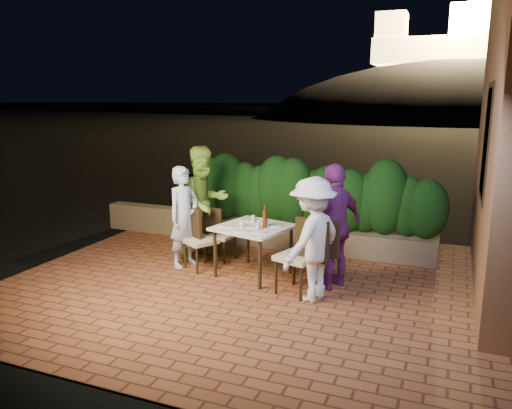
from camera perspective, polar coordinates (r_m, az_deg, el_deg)
The scene contains 31 objects.
ground at distance 6.77m, azimuth -0.95°, elevation -10.44°, with size 400.00×400.00×0.00m, color black.
terrace_floor at distance 7.22m, azimuth 0.62°, elevation -9.43°, with size 7.00×6.00×0.15m, color brown.
window_pane at distance 7.29m, azimuth 25.06°, elevation 6.46°, with size 0.08×1.00×1.40m, color black.
window_frame at distance 7.28m, azimuth 24.98°, elevation 6.47°, with size 0.06×1.15×1.55m, color black.
planter at distance 8.69m, azimuth 6.19°, elevation -3.81°, with size 4.20×0.55×0.40m, color #746649.
hedge at distance 8.51m, azimuth 6.30°, elevation 1.05°, with size 4.00×0.70×1.10m, color #10370F, non-canonical shape.
parapet at distance 9.88m, azimuth -10.78°, elevation -1.70°, with size 2.20×0.30×0.50m, color #746649.
hill at distance 66.08m, azimuth 21.55°, elevation 5.59°, with size 52.00×40.00×22.00m, color black.
fortress at distance 66.23m, azimuth 22.57°, elevation 18.14°, with size 26.00×8.00×8.00m, color #FFCC7A, non-canonical shape.
dining_table at distance 7.35m, azimuth -0.29°, elevation -5.31°, with size 0.97×0.97×0.75m, color white, non-canonical shape.
plate_nw at distance 7.26m, azimuth -3.32°, elevation -2.41°, with size 0.24×0.24×0.01m, color white.
plate_sw at distance 7.60m, azimuth -1.04°, elevation -1.73°, with size 0.24×0.24×0.01m, color white.
plate_ne at distance 6.92m, azimuth 0.36°, elevation -3.11°, with size 0.22×0.22×0.01m, color white.
plate_se at distance 7.27m, azimuth 2.26°, elevation -2.39°, with size 0.21×0.21×0.01m, color white.
plate_centre at distance 7.20m, azimuth -0.29°, elevation -2.51°, with size 0.23×0.23×0.01m, color white.
plate_front at distance 6.98m, azimuth -1.60°, elevation -2.98°, with size 0.23×0.23×0.01m, color white.
glass_nw at distance 7.15m, azimuth -1.63°, elevation -2.20°, with size 0.07×0.07×0.11m, color silver.
glass_sw at distance 7.44m, azimuth -0.34°, elevation -1.65°, with size 0.06×0.06×0.11m, color silver.
glass_ne at distance 7.05m, azimuth 0.19°, elevation -2.47°, with size 0.06×0.06×0.10m, color silver.
glass_se at distance 7.26m, azimuth 1.24°, elevation -2.03°, with size 0.06×0.06×0.10m, color silver.
beer_bottle at distance 7.13m, azimuth 1.01°, elevation -1.34°, with size 0.06×0.06×0.33m, color #512A0D, non-canonical shape.
bowl at distance 7.50m, azimuth 0.44°, elevation -1.81°, with size 0.16×0.16×0.04m, color white.
chair_left_front at distance 7.64m, azimuth -6.37°, elevation -4.00°, with size 0.43×0.43×0.93m, color black, non-canonical shape.
chair_left_back at distance 8.04m, azimuth -4.01°, elevation -3.44°, with size 0.39×0.39×0.84m, color black, non-canonical shape.
chair_right_front at distance 6.67m, azimuth 4.74°, elevation -5.80°, with size 0.49×0.49×1.06m, color black, non-canonical shape.
chair_right_back at distance 7.03m, azimuth 6.57°, elevation -5.22°, with size 0.45×0.45×0.98m, color black, non-canonical shape.
diner_blue at distance 7.74m, azimuth -8.22°, elevation -1.40°, with size 0.57×0.37×1.57m, color silver.
diner_green at distance 8.10m, azimuth -5.94°, elevation 0.22°, with size 0.89×0.69×1.83m, color #89C73E.
diner_white at distance 6.41m, azimuth 6.47°, elevation -3.99°, with size 1.04×0.60×1.61m, color white.
diner_purple at distance 6.88m, azimuth 9.00°, elevation -2.46°, with size 1.01×0.42×1.72m, color #722879.
parapet_lamp at distance 9.51m, azimuth -7.82°, elevation -0.16°, with size 0.10×0.10×0.14m, color orange.
Camera 1 is at (2.44, -5.75, 2.58)m, focal length 35.00 mm.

